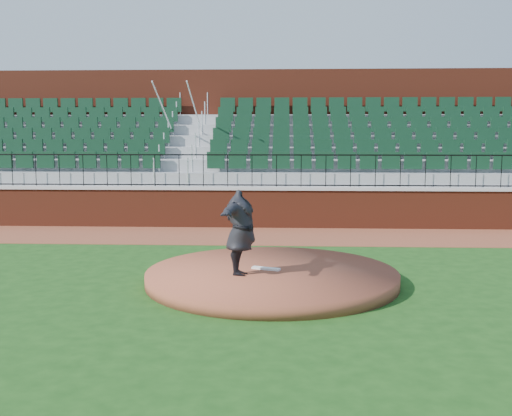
{
  "coord_description": "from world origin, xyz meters",
  "views": [
    {
      "loc": [
        0.63,
        -11.76,
        2.94
      ],
      "look_at": [
        0.0,
        1.5,
        1.3
      ],
      "focal_mm": 41.89,
      "sensor_mm": 36.0,
      "label": 1
    }
  ],
  "objects": [
    {
      "name": "pitcher",
      "position": [
        -0.2,
        -0.53,
        1.08
      ],
      "size": [
        0.83,
        2.09,
        1.65
      ],
      "primitive_type": "imported",
      "rotation": [
        0.0,
        0.0,
        1.43
      ],
      "color": "black",
      "rests_on": "pitchers_mound"
    },
    {
      "name": "wall_railing",
      "position": [
        0.0,
        7.0,
        1.8
      ],
      "size": [
        34.0,
        0.05,
        1.0
      ],
      "primitive_type": null,
      "color": "black",
      "rests_on": "wall_cap"
    },
    {
      "name": "field_wall",
      "position": [
        0.0,
        7.0,
        0.6
      ],
      "size": [
        34.0,
        0.35,
        1.2
      ],
      "primitive_type": "cube",
      "color": "maroon",
      "rests_on": "ground"
    },
    {
      "name": "pitching_rubber",
      "position": [
        0.27,
        -0.05,
        0.27
      ],
      "size": [
        0.59,
        0.34,
        0.04
      ],
      "primitive_type": "cube",
      "rotation": [
        0.0,
        0.0,
        -0.35
      ],
      "color": "white",
      "rests_on": "pitchers_mound"
    },
    {
      "name": "concourse_wall",
      "position": [
        0.0,
        12.52,
        2.75
      ],
      "size": [
        34.0,
        0.5,
        5.5
      ],
      "primitive_type": "cube",
      "color": "maroon",
      "rests_on": "ground"
    },
    {
      "name": "pitchers_mound",
      "position": [
        0.39,
        -0.13,
        0.12
      ],
      "size": [
        5.0,
        5.0,
        0.25
      ],
      "primitive_type": "cylinder",
      "color": "brown",
      "rests_on": "ground"
    },
    {
      "name": "wall_cap",
      "position": [
        0.0,
        7.0,
        1.25
      ],
      "size": [
        34.0,
        0.45,
        0.1
      ],
      "primitive_type": "cube",
      "color": "#B7B7B7",
      "rests_on": "field_wall"
    },
    {
      "name": "warning_track",
      "position": [
        0.0,
        5.4,
        0.01
      ],
      "size": [
        34.0,
        3.2,
        0.01
      ],
      "primitive_type": "cube",
      "color": "brown",
      "rests_on": "ground"
    },
    {
      "name": "ground",
      "position": [
        0.0,
        0.0,
        0.0
      ],
      "size": [
        90.0,
        90.0,
        0.0
      ],
      "primitive_type": "plane",
      "color": "#174012",
      "rests_on": "ground"
    },
    {
      "name": "seating_stands",
      "position": [
        0.0,
        9.72,
        2.3
      ],
      "size": [
        34.0,
        5.1,
        4.6
      ],
      "primitive_type": null,
      "color": "gray",
      "rests_on": "ground"
    }
  ]
}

